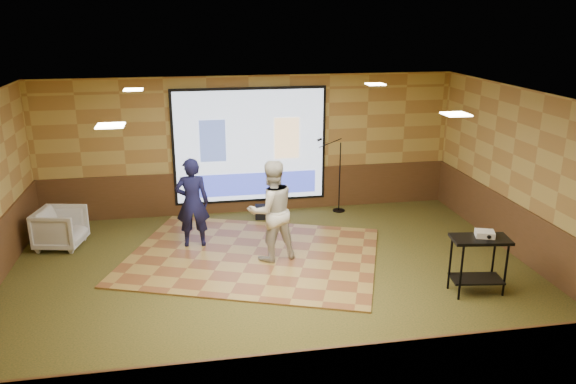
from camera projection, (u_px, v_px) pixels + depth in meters
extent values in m
plane|color=#293719|center=(275.00, 280.00, 9.34)|extent=(9.00, 9.00, 0.00)
cube|color=tan|center=(250.00, 145.00, 12.16)|extent=(9.00, 0.04, 3.00)
cube|color=tan|center=(329.00, 301.00, 5.60)|extent=(9.00, 0.04, 3.00)
cube|color=tan|center=(533.00, 180.00, 9.64)|extent=(0.04, 7.00, 3.00)
cube|color=silver|center=(274.00, 100.00, 8.43)|extent=(9.00, 7.00, 0.04)
cube|color=#4D3319|center=(251.00, 191.00, 12.46)|extent=(9.00, 0.04, 0.95)
cube|color=#4D3319|center=(524.00, 236.00, 9.95)|extent=(0.04, 7.00, 0.95)
cube|color=black|center=(250.00, 146.00, 12.12)|extent=(3.32, 0.03, 2.52)
cube|color=silver|center=(250.00, 146.00, 12.09)|extent=(3.20, 0.02, 2.40)
cube|color=#3C4D85|center=(213.00, 141.00, 11.90)|extent=(0.55, 0.01, 0.90)
cube|color=#E4BC84|center=(287.00, 138.00, 12.16)|extent=(0.55, 0.01, 0.90)
cube|color=#3341C2|center=(251.00, 184.00, 12.34)|extent=(2.88, 0.01, 0.50)
cube|color=beige|center=(133.00, 90.00, 9.75)|extent=(0.32, 0.32, 0.02)
cube|color=beige|center=(375.00, 84.00, 10.49)|extent=(0.32, 0.32, 0.02)
cube|color=beige|center=(110.00, 126.00, 6.66)|extent=(0.32, 0.32, 0.02)
cube|color=beige|center=(456.00, 114.00, 7.40)|extent=(0.32, 0.32, 0.02)
cube|color=olive|center=(253.00, 256.00, 10.24)|extent=(5.32, 4.70, 0.03)
imported|color=#14153E|center=(192.00, 203.00, 10.41)|extent=(0.63, 0.42, 1.70)
imported|color=beige|center=(271.00, 211.00, 9.82)|extent=(1.03, 0.88, 1.82)
cylinder|color=black|center=(461.00, 274.00, 8.57)|extent=(0.04, 0.04, 0.89)
cylinder|color=black|center=(506.00, 270.00, 8.70)|extent=(0.04, 0.04, 0.89)
cylinder|color=black|center=(450.00, 263.00, 8.92)|extent=(0.04, 0.04, 0.89)
cylinder|color=black|center=(493.00, 260.00, 9.05)|extent=(0.04, 0.04, 0.89)
cube|color=black|center=(481.00, 239.00, 8.67)|extent=(0.89, 0.47, 0.05)
cube|color=black|center=(476.00, 279.00, 8.88)|extent=(0.79, 0.42, 0.03)
cube|color=white|center=(485.00, 234.00, 8.69)|extent=(0.35, 0.32, 0.09)
cylinder|color=black|center=(339.00, 210.00, 12.60)|extent=(0.27, 0.27, 0.02)
cylinder|color=black|center=(340.00, 177.00, 12.36)|extent=(0.02, 0.02, 1.57)
cylinder|color=black|center=(330.00, 143.00, 12.08)|extent=(0.50, 0.02, 0.20)
cylinder|color=black|center=(320.00, 140.00, 12.02)|extent=(0.12, 0.05, 0.08)
imported|color=gray|center=(60.00, 228.00, 10.56)|extent=(0.98, 0.96, 0.75)
cube|color=black|center=(266.00, 212.00, 12.13)|extent=(0.48, 0.34, 0.28)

